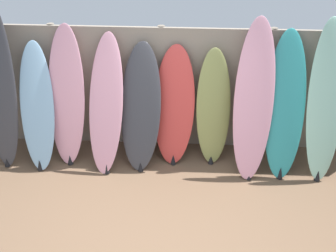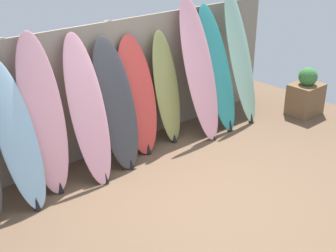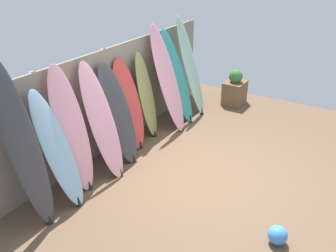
# 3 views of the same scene
# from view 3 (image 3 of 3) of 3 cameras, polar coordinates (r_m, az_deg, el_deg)

# --- Properties ---
(ground) EXTENTS (7.68, 7.68, 0.00)m
(ground) POSITION_cam_3_polar(r_m,az_deg,el_deg) (6.04, 6.35, -7.83)
(ground) COLOR brown
(fence_back) EXTENTS (6.08, 0.11, 1.80)m
(fence_back) POSITION_cam_3_polar(r_m,az_deg,el_deg) (6.60, -9.12, 3.94)
(fence_back) COLOR gray
(fence_back) RESTS_ON ground
(surfboard_charcoal_0) EXTENTS (0.48, 0.63, 2.24)m
(surfboard_charcoal_0) POSITION_cam_3_polar(r_m,az_deg,el_deg) (4.94, -21.20, -2.84)
(surfboard_charcoal_0) COLOR #38383D
(surfboard_charcoal_0) RESTS_ON ground
(surfboard_skyblue_1) EXTENTS (0.50, 0.70, 1.67)m
(surfboard_skyblue_1) POSITION_cam_3_polar(r_m,az_deg,el_deg) (5.31, -16.47, -3.63)
(surfboard_skyblue_1) COLOR #8CB7D6
(surfboard_skyblue_1) RESTS_ON ground
(surfboard_pink_2) EXTENTS (0.56, 0.61, 1.89)m
(surfboard_pink_2) POSITION_cam_3_polar(r_m,az_deg,el_deg) (5.54, -14.46, -0.70)
(surfboard_pink_2) COLOR pink
(surfboard_pink_2) RESTS_ON ground
(surfboard_pink_3) EXTENTS (0.55, 0.78, 1.79)m
(surfboard_pink_3) POSITION_cam_3_polar(r_m,az_deg,el_deg) (5.84, -10.03, 0.63)
(surfboard_pink_3) COLOR pink
(surfboard_pink_3) RESTS_ON ground
(surfboard_charcoal_4) EXTENTS (0.59, 0.71, 1.67)m
(surfboard_charcoal_4) POSITION_cam_3_polar(r_m,az_deg,el_deg) (6.20, -7.60, 1.82)
(surfboard_charcoal_4) COLOR #38383D
(surfboard_charcoal_4) RESTS_ON ground
(surfboard_red_5) EXTENTS (0.60, 0.57, 1.62)m
(surfboard_red_5) POSITION_cam_3_polar(r_m,az_deg,el_deg) (6.59, -5.94, 3.14)
(surfboard_red_5) COLOR #D13D38
(surfboard_red_5) RESTS_ON ground
(surfboard_olive_6) EXTENTS (0.49, 0.44, 1.61)m
(surfboard_olive_6) POSITION_cam_3_polar(r_m,az_deg,el_deg) (6.97, -3.28, 4.53)
(surfboard_olive_6) COLOR olive
(surfboard_olive_6) RESTS_ON ground
(surfboard_pink_7) EXTENTS (0.57, 0.81, 2.03)m
(surfboard_pink_7) POSITION_cam_3_polar(r_m,az_deg,el_deg) (7.21, -0.06, 7.11)
(surfboard_pink_7) COLOR pink
(surfboard_pink_7) RESTS_ON ground
(surfboard_teal_8) EXTENTS (0.52, 0.78, 1.87)m
(surfboard_teal_8) POSITION_cam_3_polar(r_m,az_deg,el_deg) (7.58, 1.42, 7.44)
(surfboard_teal_8) COLOR teal
(surfboard_teal_8) RESTS_ON ground
(surfboard_seafoam_9) EXTENTS (0.49, 0.74, 2.05)m
(surfboard_seafoam_9) POSITION_cam_3_polar(r_m,az_deg,el_deg) (7.94, 3.46, 8.97)
(surfboard_seafoam_9) COLOR #9ED6BC
(surfboard_seafoam_9) RESTS_ON ground
(planter_box) EXTENTS (0.53, 0.43, 0.80)m
(planter_box) POSITION_cam_3_polar(r_m,az_deg,el_deg) (8.73, 10.14, 5.48)
(planter_box) COLOR brown
(planter_box) RESTS_ON ground
(beach_ball) EXTENTS (0.24, 0.24, 0.24)m
(beach_ball) POSITION_cam_3_polar(r_m,az_deg,el_deg) (4.98, 16.37, -15.66)
(beach_ball) COLOR #3F8CE5
(beach_ball) RESTS_ON ground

